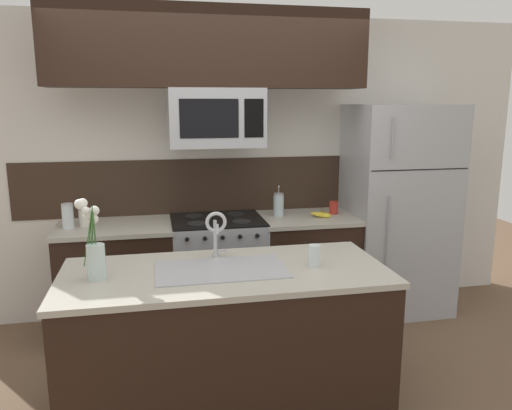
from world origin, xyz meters
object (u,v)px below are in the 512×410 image
object	(u,v)px
banana_bunch	(322,215)
drinking_glass	(314,255)
storage_jar_tall	(68,216)
storage_jar_medium	(85,217)
stove_range	(218,272)
refrigerator	(397,210)
flower_vase	(94,251)
french_press	(279,205)
sink_faucet	(216,228)
microwave	(216,118)
coffee_tin	(334,207)

from	to	relation	value
banana_bunch	drinking_glass	distance (m)	1.31
storage_jar_tall	storage_jar_medium	world-z (taller)	storage_jar_tall
stove_range	storage_jar_tall	distance (m)	1.29
storage_jar_medium	refrigerator	bearing A→B (deg)	-0.14
storage_jar_tall	storage_jar_medium	distance (m)	0.13
storage_jar_tall	flower_vase	world-z (taller)	flower_vase
flower_vase	refrigerator	bearing A→B (deg)	27.37
banana_bunch	flower_vase	bearing A→B (deg)	-145.36
french_press	flower_vase	bearing A→B (deg)	-136.34
french_press	sink_faucet	world-z (taller)	sink_faucet
refrigerator	banana_bunch	bearing A→B (deg)	-173.78
stove_range	microwave	world-z (taller)	microwave
coffee_tin	sink_faucet	world-z (taller)	sink_faucet
banana_bunch	sink_faucet	world-z (taller)	sink_faucet
coffee_tin	storage_jar_tall	bearing A→B (deg)	-177.95
french_press	banana_bunch	bearing A→B (deg)	-18.81
microwave	stove_range	bearing A→B (deg)	90.16
storage_jar_tall	banana_bunch	bearing A→B (deg)	-0.86
french_press	flower_vase	world-z (taller)	flower_vase
refrigerator	coffee_tin	bearing A→B (deg)	177.08
banana_bunch	coffee_tin	size ratio (longest dim) A/B	1.73
microwave	refrigerator	world-z (taller)	microwave
storage_jar_tall	banana_bunch	distance (m)	2.06
stove_range	french_press	world-z (taller)	french_press
banana_bunch	coffee_tin	world-z (taller)	coffee_tin
storage_jar_medium	sink_faucet	bearing A→B (deg)	-49.08
sink_faucet	flower_vase	xyz separation A→B (m)	(-0.70, -0.22, -0.04)
coffee_tin	banana_bunch	bearing A→B (deg)	-142.67
stove_range	storage_jar_tall	bearing A→B (deg)	-178.58
refrigerator	storage_jar_medium	world-z (taller)	refrigerator
microwave	banana_bunch	bearing A→B (deg)	-2.50
flower_vase	sink_faucet	bearing A→B (deg)	17.62
banana_bunch	sink_faucet	xyz separation A→B (m)	(-1.03, -0.97, 0.18)
stove_range	french_press	bearing A→B (deg)	6.35
banana_bunch	flower_vase	xyz separation A→B (m)	(-1.73, -1.20, 0.14)
storage_jar_medium	drinking_glass	world-z (taller)	storage_jar_medium
microwave	storage_jar_medium	size ratio (longest dim) A/B	5.24
sink_faucet	drinking_glass	size ratio (longest dim) A/B	2.36
storage_jar_tall	sink_faucet	world-z (taller)	sink_faucet
stove_range	banana_bunch	bearing A→B (deg)	-3.84
microwave	storage_jar_tall	bearing A→B (deg)	-179.61
stove_range	coffee_tin	world-z (taller)	coffee_tin
stove_range	microwave	size ratio (longest dim) A/B	1.25
storage_jar_tall	storage_jar_medium	size ratio (longest dim) A/B	1.38
coffee_tin	stove_range	bearing A→B (deg)	-177.23
refrigerator	sink_faucet	distance (m)	2.06
stove_range	drinking_glass	world-z (taller)	drinking_glass
sink_faucet	storage_jar_tall	bearing A→B (deg)	135.85
storage_jar_tall	coffee_tin	xyz separation A→B (m)	(2.21, 0.08, -0.04)
storage_jar_medium	banana_bunch	xyz separation A→B (m)	(1.95, -0.09, -0.05)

